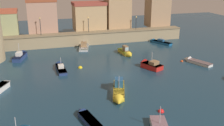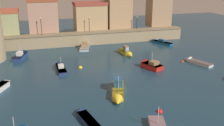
% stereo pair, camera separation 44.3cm
% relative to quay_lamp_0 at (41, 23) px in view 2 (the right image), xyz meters
% --- Properties ---
extents(ground_plane, '(119.08, 119.08, 0.00)m').
position_rel_quay_lamp_0_xyz_m(ground_plane, '(10.76, -21.08, -5.31)').
color(ground_plane, '#19384C').
extents(quay_wall, '(44.98, 2.78, 2.82)m').
position_rel_quay_lamp_0_xyz_m(quay_wall, '(10.76, 0.00, -3.89)').
color(quay_wall, '#9E8966').
rests_on(quay_wall, ground).
extents(old_town_backdrop, '(43.02, 5.41, 8.53)m').
position_rel_quay_lamp_0_xyz_m(old_town_backdrop, '(12.01, 3.52, 0.96)').
color(old_town_backdrop, tan).
rests_on(old_town_backdrop, ground).
extents(quay_lamp_0, '(0.32, 0.32, 3.79)m').
position_rel_quay_lamp_0_xyz_m(quay_lamp_0, '(0.00, 0.00, 0.00)').
color(quay_lamp_0, black).
rests_on(quay_lamp_0, quay_wall).
extents(quay_lamp_1, '(0.32, 0.32, 3.46)m').
position_rel_quay_lamp_0_xyz_m(quay_lamp_1, '(10.51, 0.00, -0.19)').
color(quay_lamp_1, black).
rests_on(quay_lamp_1, quay_wall).
extents(quay_lamp_2, '(0.32, 0.32, 3.05)m').
position_rel_quay_lamp_0_xyz_m(quay_lamp_2, '(22.07, 0.00, -0.43)').
color(quay_lamp_2, black).
rests_on(quay_lamp_2, quay_wall).
extents(moored_boat_0, '(3.37, 5.15, 1.12)m').
position_rel_quay_lamp_0_xyz_m(moored_boat_0, '(-6.64, -21.76, -4.89)').
color(moored_boat_0, silver).
rests_on(moored_boat_0, ground).
extents(moored_boat_2, '(3.05, 6.10, 3.47)m').
position_rel_quay_lamp_0_xyz_m(moored_boat_2, '(-4.25, -6.72, -4.82)').
color(moored_boat_2, navy).
rests_on(moored_boat_2, ground).
extents(moored_boat_3, '(1.71, 5.46, 2.05)m').
position_rel_quay_lamp_0_xyz_m(moored_boat_3, '(15.90, -10.43, -4.84)').
color(moored_boat_3, gold).
rests_on(moored_boat_3, ground).
extents(moored_boat_4, '(3.54, 6.97, 2.81)m').
position_rel_quay_lamp_0_xyz_m(moored_boat_4, '(8.63, -28.00, -4.78)').
color(moored_boat_4, gold).
rests_on(moored_boat_4, ground).
extents(moored_boat_5, '(3.97, 6.16, 2.09)m').
position_rel_quay_lamp_0_xyz_m(moored_boat_5, '(26.32, -3.79, -4.98)').
color(moored_boat_5, '#195689').
rests_on(moored_boat_5, ground).
extents(moored_boat_7, '(3.39, 5.81, 1.32)m').
position_rel_quay_lamp_0_xyz_m(moored_boat_7, '(26.17, -18.98, -5.03)').
color(moored_boat_7, silver).
rests_on(moored_boat_7, ground).
extents(moored_boat_8, '(1.45, 6.58, 2.70)m').
position_rel_quay_lamp_0_xyz_m(moored_boat_8, '(2.28, -15.15, -4.99)').
color(moored_boat_8, navy).
rests_on(moored_boat_8, ground).
extents(moored_boat_10, '(2.27, 5.44, 1.12)m').
position_rel_quay_lamp_0_xyz_m(moored_boat_10, '(3.23, -33.12, -5.02)').
color(moored_boat_10, navy).
rests_on(moored_boat_10, ground).
extents(moored_boat_11, '(3.48, 7.44, 2.57)m').
position_rel_quay_lamp_0_xyz_m(moored_boat_11, '(9.01, -2.09, -4.94)').
color(moored_boat_11, silver).
rests_on(moored_boat_11, ground).
extents(moored_boat_12, '(3.51, 4.87, 3.40)m').
position_rel_quay_lamp_0_xyz_m(moored_boat_12, '(17.06, -19.04, -4.80)').
color(moored_boat_12, red).
rests_on(moored_boat_12, ground).
extents(mooring_buoy_0, '(0.72, 0.72, 0.72)m').
position_rel_quay_lamp_0_xyz_m(mooring_buoy_0, '(5.61, -15.81, -5.31)').
color(mooring_buoy_0, yellow).
rests_on(mooring_buoy_0, ground).
extents(mooring_buoy_1, '(0.72, 0.72, 0.72)m').
position_rel_quay_lamp_0_xyz_m(mooring_buoy_1, '(11.94, -33.83, -5.31)').
color(mooring_buoy_1, red).
rests_on(mooring_buoy_1, ground).
extents(mooring_buoy_2, '(0.52, 0.52, 0.52)m').
position_rel_quay_lamp_0_xyz_m(mooring_buoy_2, '(24.31, -17.67, -5.31)').
color(mooring_buoy_2, '#EA4C19').
rests_on(mooring_buoy_2, ground).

